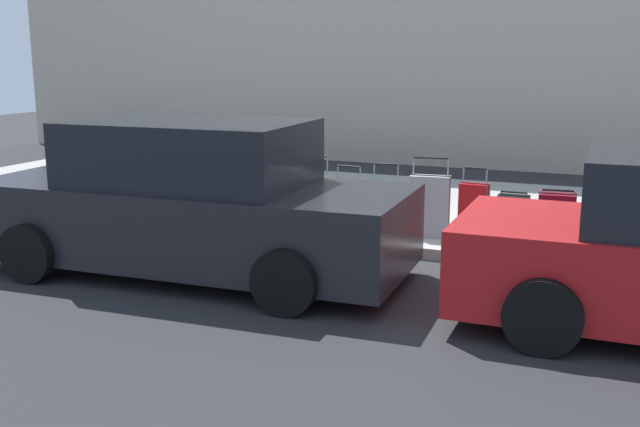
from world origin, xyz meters
name	(u,v)px	position (x,y,z in m)	size (l,w,h in m)	color
ground_plane	(387,256)	(0.00, 0.00, 0.00)	(40.00, 40.00, 0.00)	#28282B
sidewalk_curb	(437,211)	(0.00, -2.50, 0.07)	(18.00, 5.00, 0.14)	#9E9B93
suitcase_olive_1	(607,222)	(-2.42, -0.63, 0.50)	(0.44, 0.24, 0.99)	#59601E
suitcase_maroon_2	(556,222)	(-1.88, -0.49, 0.48)	(0.43, 0.29, 0.73)	maroon
suitcase_black_3	(512,220)	(-1.37, -0.61, 0.44)	(0.37, 0.26, 0.65)	black
suitcase_red_4	(473,212)	(-0.90, -0.63, 0.49)	(0.36, 0.21, 0.91)	red
suitcase_silver_5	(429,206)	(-0.36, -0.58, 0.53)	(0.50, 0.25, 1.01)	#9EA0A8
suitcase_teal_6	(385,209)	(0.19, -0.51, 0.46)	(0.37, 0.27, 0.91)	#0F606B
suitcase_navy_7	(349,210)	(0.68, -0.51, 0.42)	(0.39, 0.24, 0.86)	navy
suitcase_olive_8	(314,201)	(1.20, -0.61, 0.47)	(0.44, 0.21, 0.95)	#59601E
suitcase_maroon_9	(273,201)	(1.77, -0.53, 0.44)	(0.47, 0.27, 0.80)	maroon
suitcase_black_10	(237,201)	(2.30, -0.50, 0.41)	(0.38, 0.26, 0.74)	black
suitcase_red_11	(203,197)	(2.83, -0.50, 0.43)	(0.46, 0.25, 0.80)	red
fire_hydrant	(151,186)	(3.74, -0.56, 0.52)	(0.39, 0.21, 0.72)	#D89E0C
bollard_post	(107,179)	(4.39, -0.41, 0.59)	(0.13, 0.13, 0.91)	#333338
parked_car_charcoal_1	(192,203)	(1.77, 1.48, 0.79)	(4.81, 2.13, 1.69)	black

